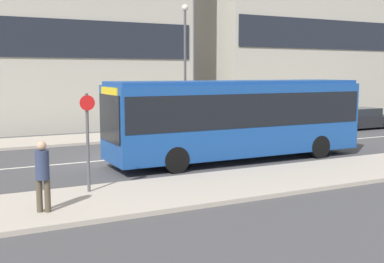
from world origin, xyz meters
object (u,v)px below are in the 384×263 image
(parked_car_1, at_px, (360,119))
(bus_stop_sign, at_px, (88,135))
(city_bus, at_px, (237,115))
(pedestrian_near_stop, at_px, (43,172))
(street_lamp, at_px, (185,56))
(parked_car_0, at_px, (291,122))

(parked_car_1, distance_m, bus_stop_sign, 21.73)
(city_bus, bearing_deg, parked_car_1, 19.99)
(city_bus, relative_size, parked_car_1, 2.40)
(pedestrian_near_stop, height_order, street_lamp, street_lamp)
(street_lamp, bearing_deg, bus_stop_sign, -128.44)
(city_bus, xyz_separation_m, pedestrian_near_stop, (-8.52, -4.43, -0.72))
(parked_car_0, xyz_separation_m, parked_car_1, (5.47, -0.04, -0.04))
(parked_car_0, relative_size, parked_car_1, 0.93)
(parked_car_1, xyz_separation_m, bus_stop_sign, (-19.88, -8.68, 1.16))
(parked_car_0, xyz_separation_m, bus_stop_sign, (-14.41, -8.72, 1.13))
(bus_stop_sign, bearing_deg, pedestrian_near_stop, -135.73)
(pedestrian_near_stop, height_order, bus_stop_sign, bus_stop_sign)
(parked_car_1, bearing_deg, city_bus, -155.97)
(city_bus, height_order, parked_car_1, city_bus)
(city_bus, xyz_separation_m, parked_car_1, (12.92, 5.76, -1.24))
(parked_car_0, distance_m, parked_car_1, 5.47)
(parked_car_0, bearing_deg, street_lamp, 163.20)
(city_bus, xyz_separation_m, street_lamp, (1.41, 7.63, 2.60))
(bus_stop_sign, xyz_separation_m, street_lamp, (8.37, 10.55, 2.68))
(parked_car_1, distance_m, street_lamp, 12.28)
(bus_stop_sign, relative_size, street_lamp, 0.40)
(bus_stop_sign, bearing_deg, parked_car_0, 31.18)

